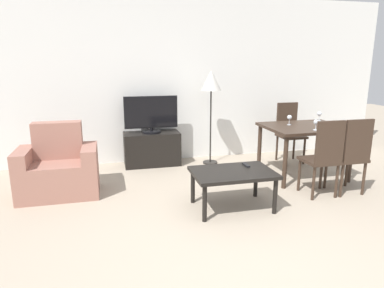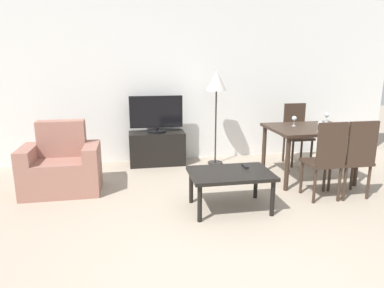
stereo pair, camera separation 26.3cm
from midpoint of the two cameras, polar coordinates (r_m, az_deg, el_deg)
ground_plane at (r=3.16m, az=10.93°, el=-18.46°), size 18.00×18.00×0.00m
wall_back at (r=5.82m, az=-0.10°, el=10.58°), size 7.54×0.06×2.70m
armchair at (r=4.70m, az=-19.39°, el=-3.70°), size 0.96×0.61×0.91m
tv_stand at (r=5.64m, az=-4.52°, el=-0.71°), size 0.89×0.43×0.54m
tv at (r=5.52m, az=-4.63°, el=4.97°), size 0.85×0.30×0.59m
coffee_table at (r=3.93m, az=8.35°, el=-5.38°), size 0.92×0.63×0.45m
dining_table at (r=5.16m, az=20.37°, el=1.58°), size 1.13×0.92×0.76m
dining_chair_near at (r=4.45m, az=23.03°, el=-2.08°), size 0.40×0.40×0.99m
dining_chair_far at (r=5.94m, az=18.19°, el=2.09°), size 0.40×0.40×0.99m
dining_chair_near_right at (r=4.68m, az=27.08°, el=-1.78°), size 0.40×0.40×0.99m
floor_lamp at (r=5.50m, az=5.48°, el=9.82°), size 0.32×0.32×1.53m
remote_primary at (r=4.12m, az=10.65°, el=-3.64°), size 0.04×0.15×0.02m
wine_glass_left at (r=5.64m, az=22.81°, el=4.39°), size 0.07×0.07×0.15m
wine_glass_center at (r=4.84m, az=22.07°, el=3.07°), size 0.07×0.07×0.15m
wine_glass_right at (r=5.15m, az=18.10°, el=3.98°), size 0.07×0.07×0.15m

